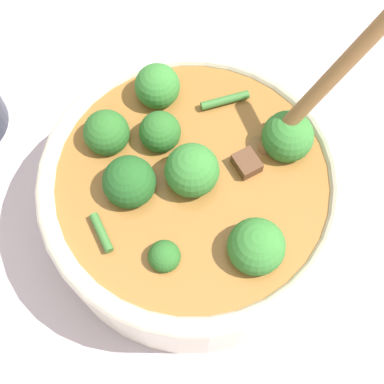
{
  "coord_description": "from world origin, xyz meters",
  "views": [
    {
      "loc": [
        0.16,
        -0.09,
        0.47
      ],
      "look_at": [
        0.0,
        0.0,
        0.06
      ],
      "focal_mm": 50.0,
      "sensor_mm": 36.0,
      "label": 1
    }
  ],
  "objects": [
    {
      "name": "ground_plane",
      "position": [
        0.0,
        0.0,
        0.0
      ],
      "size": [
        4.0,
        4.0,
        0.0
      ],
      "primitive_type": "plane",
      "color": "silver"
    },
    {
      "name": "stew_bowl",
      "position": [
        -0.0,
        0.0,
        0.05
      ],
      "size": [
        0.25,
        0.29,
        0.24
      ],
      "color": "beige",
      "rests_on": "ground_plane"
    }
  ]
}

